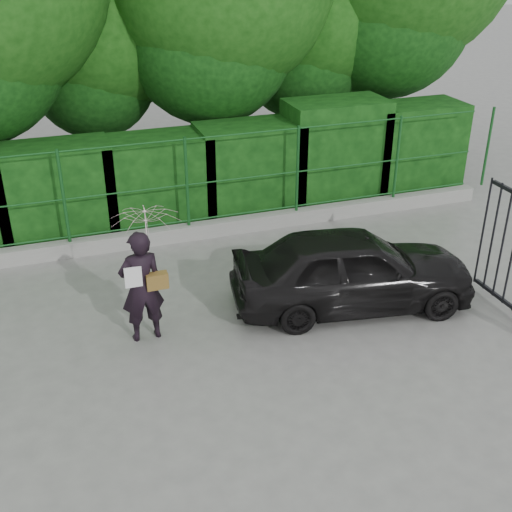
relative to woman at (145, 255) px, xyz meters
name	(u,v)px	position (x,y,z in m)	size (l,w,h in m)	color
ground	(239,373)	(0.96, -1.35, -1.37)	(80.00, 80.00, 0.00)	gray
kerb	(170,235)	(0.96, 3.15, -1.22)	(14.00, 0.25, 0.30)	#9E9E99
fence	(178,183)	(1.18, 3.15, -0.17)	(14.13, 0.06, 1.80)	#154E1D
hedge	(166,177)	(1.15, 4.15, -0.38)	(14.20, 1.20, 2.28)	black
woman	(145,255)	(0.00, 0.00, 0.00)	(1.00, 1.01, 2.09)	black
car	(352,269)	(3.27, -0.18, -0.71)	(1.57, 3.89, 1.33)	black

